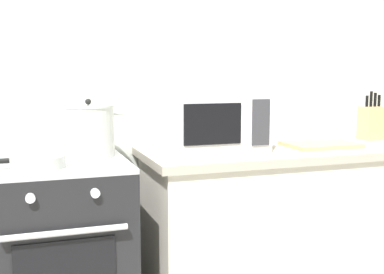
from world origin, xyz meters
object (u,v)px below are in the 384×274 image
Objects in this scene: microwave at (211,120)px; knife_block at (372,122)px; stock_pot at (89,131)px; stove at (61,262)px; cutting_board at (320,145)px; frying_pan at (36,162)px.

knife_block is at bearing 3.48° from microwave.
stock_pot is at bearing -179.99° from microwave.
stove is 0.97m from microwave.
cutting_board is (1.33, 0.00, 0.47)m from stove.
frying_pan is 1.88m from knife_block.
cutting_board reaches higher than stove.
microwave is 1.39× the size of cutting_board.
frying_pan is 0.84× the size of microwave.
frying_pan is 0.87m from microwave.
cutting_board is (0.59, -0.08, -0.14)m from microwave.
stove is 2.19× the size of frying_pan.
cutting_board is at bearing -162.13° from knife_block.
stock_pot is 0.89× the size of cutting_board.
stove is at bearing 54.18° from frying_pan.
stove is at bearing -152.32° from stock_pot.
stove is 2.56× the size of cutting_board.
frying_pan is (-0.24, -0.21, -0.09)m from stock_pot.
microwave is at bearing 172.41° from cutting_board.
stove is at bearing -179.95° from cutting_board.
microwave is at bearing 0.01° from stock_pot.
stove is 0.51m from frying_pan.
frying_pan is 1.17× the size of cutting_board.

